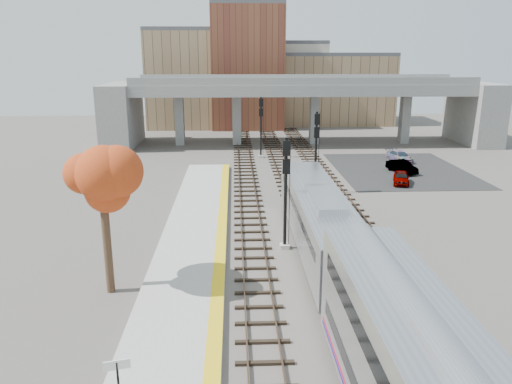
# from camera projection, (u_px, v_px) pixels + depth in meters

# --- Properties ---
(ground) EXTENTS (160.00, 160.00, 0.00)m
(ground) POSITION_uv_depth(u_px,v_px,m) (314.00, 285.00, 28.01)
(ground) COLOR #47423D
(ground) RESTS_ON ground
(platform) EXTENTS (4.50, 60.00, 0.35)m
(platform) POSITION_uv_depth(u_px,v_px,m) (184.00, 285.00, 27.65)
(platform) COLOR #9E9E99
(platform) RESTS_ON ground
(yellow_strip) EXTENTS (0.70, 60.00, 0.01)m
(yellow_strip) POSITION_uv_depth(u_px,v_px,m) (218.00, 281.00, 27.68)
(yellow_strip) COLOR yellow
(yellow_strip) RESTS_ON platform
(tracks) EXTENTS (10.70, 95.00, 0.25)m
(tracks) POSITION_uv_depth(u_px,v_px,m) (301.00, 214.00, 40.05)
(tracks) COLOR black
(tracks) RESTS_ON ground
(overpass) EXTENTS (54.00, 12.00, 9.50)m
(overpass) POSITION_uv_depth(u_px,v_px,m) (300.00, 103.00, 69.94)
(overpass) COLOR slate
(overpass) RESTS_ON ground
(buildings_far) EXTENTS (43.00, 21.00, 20.60)m
(buildings_far) POSITION_uv_depth(u_px,v_px,m) (265.00, 80.00, 89.98)
(buildings_far) COLOR #9C7F5A
(buildings_far) RESTS_ON ground
(parking_lot) EXTENTS (14.00, 18.00, 0.04)m
(parking_lot) POSITION_uv_depth(u_px,v_px,m) (399.00, 170.00, 55.53)
(parking_lot) COLOR black
(parking_lot) RESTS_ON ground
(locomotive) EXTENTS (3.02, 19.05, 4.10)m
(locomotive) POSITION_uv_depth(u_px,v_px,m) (318.00, 218.00, 32.21)
(locomotive) COLOR #A8AAB2
(locomotive) RESTS_ON ground
(signal_mast_near) EXTENTS (0.60, 0.64, 7.46)m
(signal_mast_near) POSITION_uv_depth(u_px,v_px,m) (286.00, 194.00, 32.16)
(signal_mast_near) COLOR #9E9E99
(signal_mast_near) RESTS_ON ground
(signal_mast_mid) EXTENTS (0.60, 0.64, 7.56)m
(signal_mast_mid) POSITION_uv_depth(u_px,v_px,m) (316.00, 153.00, 45.11)
(signal_mast_mid) COLOR #9E9E99
(signal_mast_mid) RESTS_ON ground
(signal_mast_far) EXTENTS (0.60, 0.64, 7.44)m
(signal_mast_far) POSITION_uv_depth(u_px,v_px,m) (261.00, 128.00, 60.88)
(signal_mast_far) COLOR #9E9E99
(signal_mast_far) RESTS_ON ground
(station_sign) EXTENTS (0.89, 0.25, 2.27)m
(station_sign) POSITION_uv_depth(u_px,v_px,m) (118.00, 377.00, 16.89)
(station_sign) COLOR black
(station_sign) RESTS_ON platform
(tree) EXTENTS (3.60, 3.60, 8.23)m
(tree) POSITION_uv_depth(u_px,v_px,m) (102.00, 183.00, 25.61)
(tree) COLOR #382619
(tree) RESTS_ON ground
(car_a) EXTENTS (2.50, 3.97, 1.26)m
(car_a) POSITION_uv_depth(u_px,v_px,m) (401.00, 178.00, 49.30)
(car_a) COLOR #99999E
(car_a) RESTS_ON parking_lot
(car_b) EXTENTS (2.63, 4.31, 1.34)m
(car_b) POSITION_uv_depth(u_px,v_px,m) (402.00, 167.00, 53.84)
(car_b) COLOR #99999E
(car_b) RESTS_ON parking_lot
(car_c) EXTENTS (2.73, 4.53, 1.23)m
(car_c) POSITION_uv_depth(u_px,v_px,m) (400.00, 156.00, 59.49)
(car_c) COLOR #99999E
(car_c) RESTS_ON parking_lot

